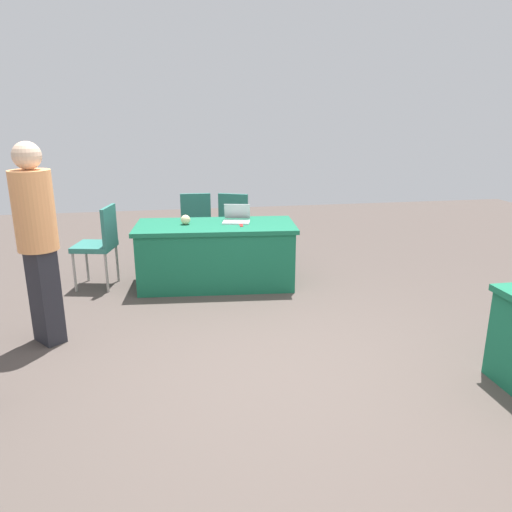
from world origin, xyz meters
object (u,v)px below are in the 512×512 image
scissors_red (241,225)px  chair_near_front (100,241)px  chair_by_pillar (236,221)px  laptop_silver (236,219)px  person_presenter (37,234)px  yarn_ball (185,220)px  chair_tucked_left (196,220)px  table_foreground (216,254)px

scissors_red → chair_near_front: bearing=-94.4°
chair_by_pillar → laptop_silver: 1.04m
person_presenter → scissors_red: 2.28m
chair_by_pillar → yarn_ball: 1.30m
laptop_silver → scissors_red: bearing=111.3°
chair_tucked_left → chair_by_pillar: (-0.55, 0.16, 0.01)m
laptop_silver → scissors_red: 0.20m
person_presenter → scissors_red: bearing=81.8°
person_presenter → laptop_silver: bearing=86.1°
chair_near_front → person_presenter: size_ratio=0.55×
chair_tucked_left → person_presenter: size_ratio=0.53×
table_foreground → person_presenter: 2.18m
table_foreground → chair_tucked_left: bearing=-82.5°
chair_near_front → laptop_silver: chair_near_front is taller
yarn_ball → chair_near_front: bearing=-6.0°
chair_near_front → scissors_red: 1.68m
chair_near_front → chair_by_pillar: bearing=-49.1°
table_foreground → scissors_red: scissors_red is taller
chair_by_pillar → person_presenter: bearing=-107.7°
chair_tucked_left → yarn_ball: chair_tucked_left is taller
chair_near_front → scissors_red: (-1.64, 0.26, 0.18)m
chair_by_pillar → chair_tucked_left: bearing=-173.2°
table_foreground → chair_by_pillar: (-0.39, -1.08, 0.17)m
table_foreground → chair_tucked_left: 1.27m
chair_tucked_left → person_presenter: bearing=-118.1°
yarn_ball → scissors_red: bearing=166.1°
chair_by_pillar → person_presenter: size_ratio=0.53×
laptop_silver → scissors_red: (-0.03, 0.19, -0.04)m
chair_by_pillar → person_presenter: 3.15m
chair_by_pillar → chair_near_front: bearing=-128.7°
chair_by_pillar → table_foreground: bearing=-86.6°
table_foreground → chair_near_front: 1.37m
table_foreground → scissors_red: bearing=159.3°
table_foreground → scissors_red: (-0.29, 0.11, 0.38)m
chair_tucked_left → chair_by_pillar: size_ratio=0.99×
scissors_red → chair_by_pillar: bearing=-180.0°
table_foreground → laptop_silver: laptop_silver is taller
table_foreground → chair_by_pillar: bearing=-109.8°
chair_by_pillar → person_presenter: person_presenter is taller
chair_by_pillar → laptop_silver: size_ratio=2.54×
chair_tucked_left → laptop_silver: (-0.43, 1.17, 0.25)m
chair_tucked_left → scissors_red: bearing=-69.0°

